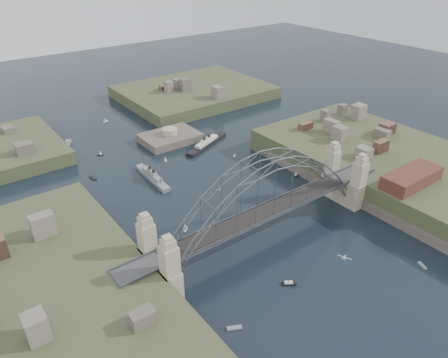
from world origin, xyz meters
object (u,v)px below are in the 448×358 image
bridge (266,199)px  naval_cruiser_far (64,148)px  naval_cruiser_near (152,177)px  fort_island (170,142)px  wharf_shed (412,178)px  ocean_liner (207,144)px

bridge → naval_cruiser_far: bridge is taller
bridge → naval_cruiser_near: size_ratio=4.05×
fort_island → naval_cruiser_near: bearing=-131.3°
naval_cruiser_far → wharf_shed: bearing=-55.7°
naval_cruiser_near → naval_cruiser_far: size_ratio=1.44×
naval_cruiser_near → wharf_shed: bearing=-48.8°
wharf_shed → naval_cruiser_near: (-52.77, 60.36, -9.04)m
bridge → naval_cruiser_near: 48.53m
wharf_shed → naval_cruiser_far: (-68.77, 100.87, -9.18)m
fort_island → wharf_shed: bearing=-69.1°
bridge → wharf_shed: bearing=-17.7°
bridge → naval_cruiser_near: (-8.77, 46.36, -11.36)m
bridge → ocean_liner: 62.39m
bridge → naval_cruiser_far: (-24.77, 86.87, -11.51)m
wharf_shed → naval_cruiser_near: size_ratio=0.96×
naval_cruiser_near → ocean_liner: size_ratio=0.89×
wharf_shed → naval_cruiser_far: 122.43m
naval_cruiser_far → ocean_liner: 54.51m
wharf_shed → naval_cruiser_near: wharf_shed is taller
wharf_shed → fort_island: bearing=110.9°
naval_cruiser_far → naval_cruiser_near: bearing=-68.5°
bridge → ocean_liner: bearing=69.8°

